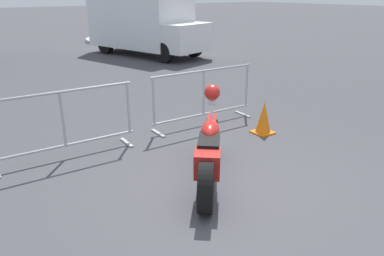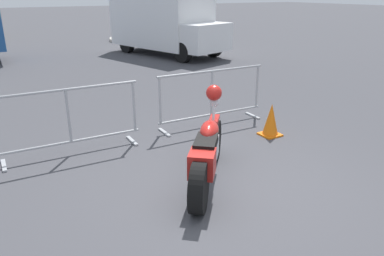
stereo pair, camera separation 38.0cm
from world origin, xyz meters
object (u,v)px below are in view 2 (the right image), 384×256
(crowd_barrier_near, at_px, (69,121))
(delivery_van, at_px, (165,23))
(crowd_barrier_far, at_px, (212,97))
(motorcycle, at_px, (207,151))
(traffic_cone, at_px, (271,120))

(crowd_barrier_near, relative_size, delivery_van, 0.42)
(crowd_barrier_near, distance_m, crowd_barrier_far, 2.68)
(motorcycle, height_order, traffic_cone, motorcycle)
(crowd_barrier_far, relative_size, traffic_cone, 3.82)
(crowd_barrier_far, distance_m, traffic_cone, 1.22)
(motorcycle, height_order, delivery_van, delivery_van)
(motorcycle, bearing_deg, crowd_barrier_far, 5.47)
(crowd_barrier_far, xyz_separation_m, delivery_van, (3.13, 8.05, 0.69))
(crowd_barrier_far, relative_size, delivery_van, 0.42)
(motorcycle, xyz_separation_m, delivery_van, (4.47, 9.94, 0.79))
(crowd_barrier_near, height_order, crowd_barrier_far, same)
(motorcycle, distance_m, crowd_barrier_far, 2.32)
(motorcycle, xyz_separation_m, crowd_barrier_far, (1.34, 1.90, 0.10))
(motorcycle, bearing_deg, traffic_cone, -25.16)
(crowd_barrier_far, bearing_deg, traffic_cone, -60.66)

